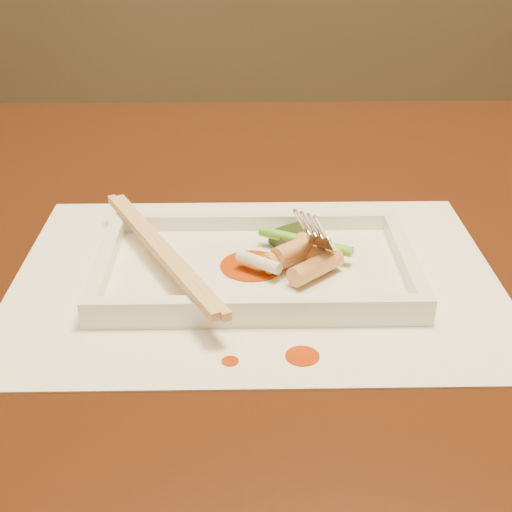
{
  "coord_description": "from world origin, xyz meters",
  "views": [
    {
      "loc": [
        0.08,
        -0.59,
        1.04
      ],
      "look_at": [
        0.09,
        -0.08,
        0.77
      ],
      "focal_mm": 50.0,
      "sensor_mm": 36.0,
      "label": 1
    }
  ],
  "objects_px": {
    "table": "(167,328)",
    "placemat": "(256,276)",
    "chopstick_a": "(156,249)",
    "fork": "(343,175)",
    "plate_base": "(256,271)"
  },
  "relations": [
    {
      "from": "plate_base",
      "to": "fork",
      "type": "height_order",
      "value": "fork"
    },
    {
      "from": "fork",
      "to": "chopstick_a",
      "type": "bearing_deg",
      "value": -173.25
    },
    {
      "from": "table",
      "to": "plate_base",
      "type": "distance_m",
      "value": 0.16
    },
    {
      "from": "table",
      "to": "fork",
      "type": "relative_size",
      "value": 10.0
    },
    {
      "from": "table",
      "to": "placemat",
      "type": "xyz_separation_m",
      "value": [
        0.09,
        -0.08,
        0.1
      ]
    },
    {
      "from": "chopstick_a",
      "to": "fork",
      "type": "bearing_deg",
      "value": 6.75
    },
    {
      "from": "table",
      "to": "placemat",
      "type": "height_order",
      "value": "placemat"
    },
    {
      "from": "table",
      "to": "placemat",
      "type": "bearing_deg",
      "value": -40.72
    },
    {
      "from": "placemat",
      "to": "chopstick_a",
      "type": "distance_m",
      "value": 0.09
    },
    {
      "from": "table",
      "to": "chopstick_a",
      "type": "bearing_deg",
      "value": -85.93
    },
    {
      "from": "placemat",
      "to": "plate_base",
      "type": "distance_m",
      "value": 0.0
    },
    {
      "from": "plate_base",
      "to": "chopstick_a",
      "type": "bearing_deg",
      "value": -180.0
    },
    {
      "from": "table",
      "to": "chopstick_a",
      "type": "relative_size",
      "value": 6.01
    },
    {
      "from": "placemat",
      "to": "plate_base",
      "type": "relative_size",
      "value": 1.54
    },
    {
      "from": "fork",
      "to": "plate_base",
      "type": "bearing_deg",
      "value": -165.58
    }
  ]
}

